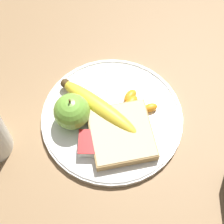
# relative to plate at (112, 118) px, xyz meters

# --- Properties ---
(ground_plane) EXTENTS (3.00, 3.00, 0.00)m
(ground_plane) POSITION_rel_plate_xyz_m (0.00, 0.00, -0.01)
(ground_plane) COLOR olive
(plate) EXTENTS (0.28, 0.28, 0.01)m
(plate) POSITION_rel_plate_xyz_m (0.00, 0.00, 0.00)
(plate) COLOR white
(plate) RESTS_ON ground_plane
(apple) EXTENTS (0.07, 0.07, 0.08)m
(apple) POSITION_rel_plate_xyz_m (-0.01, 0.07, 0.04)
(apple) COLOR #72B23D
(apple) RESTS_ON plate
(banana) EXTENTS (0.14, 0.17, 0.03)m
(banana) POSITION_rel_plate_xyz_m (0.01, 0.03, 0.02)
(banana) COLOR yellow
(banana) RESTS_ON plate
(bread_slice) EXTENTS (0.14, 0.14, 0.02)m
(bread_slice) POSITION_rel_plate_xyz_m (-0.04, -0.02, 0.02)
(bread_slice) COLOR #AB8751
(bread_slice) RESTS_ON plate
(fork) EXTENTS (0.19, 0.03, 0.00)m
(fork) POSITION_rel_plate_xyz_m (0.00, 0.00, 0.01)
(fork) COLOR silver
(fork) RESTS_ON plate
(jam_packet) EXTENTS (0.05, 0.04, 0.02)m
(jam_packet) POSITION_rel_plate_xyz_m (-0.06, 0.04, 0.01)
(jam_packet) COLOR white
(jam_packet) RESTS_ON plate
(orange_segment_0) EXTENTS (0.02, 0.03, 0.02)m
(orange_segment_0) POSITION_rel_plate_xyz_m (0.02, -0.07, 0.01)
(orange_segment_0) COLOR orange
(orange_segment_0) RESTS_ON plate
(orange_segment_1) EXTENTS (0.04, 0.04, 0.02)m
(orange_segment_1) POSITION_rel_plate_xyz_m (0.03, -0.04, 0.01)
(orange_segment_1) COLOR orange
(orange_segment_1) RESTS_ON plate
(orange_segment_2) EXTENTS (0.03, 0.03, 0.02)m
(orange_segment_2) POSITION_rel_plate_xyz_m (0.01, -0.03, 0.01)
(orange_segment_2) COLOR orange
(orange_segment_2) RESTS_ON plate
(orange_segment_3) EXTENTS (0.04, 0.03, 0.02)m
(orange_segment_3) POSITION_rel_plate_xyz_m (0.04, -0.04, 0.01)
(orange_segment_3) COLOR orange
(orange_segment_3) RESTS_ON plate
(orange_segment_4) EXTENTS (0.04, 0.03, 0.02)m
(orange_segment_4) POSITION_rel_plate_xyz_m (0.00, -0.01, 0.01)
(orange_segment_4) COLOR orange
(orange_segment_4) RESTS_ON plate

